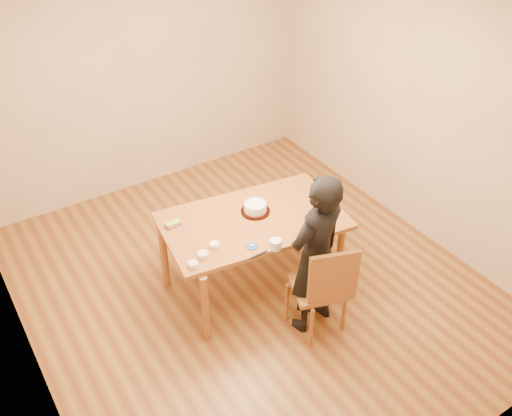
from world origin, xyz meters
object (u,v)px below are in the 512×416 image
dining_chair (317,287)px  dining_table (253,221)px  person (316,256)px  cake (255,207)px  cake_plate (255,211)px

dining_chair → dining_table: bearing=120.0°
dining_table → dining_chair: dining_table is taller
dining_table → person: (0.15, -0.73, 0.04)m
dining_table → cake: bearing=53.5°
dining_table → cake: cake is taller
dining_table → cake: 0.13m
dining_table → dining_chair: size_ratio=3.89×
dining_chair → cake: cake is taller
person → dining_table: bearing=-88.3°
cake_plate → cake: cake is taller
dining_table → dining_chair: bearing=-71.1°
dining_table → person: bearing=-70.5°
cake → dining_chair: bearing=-84.8°
cake_plate → cake: (0.00, 0.00, 0.04)m
dining_table → dining_chair: 0.84m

